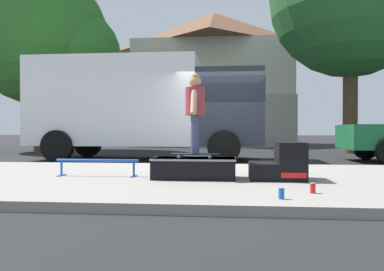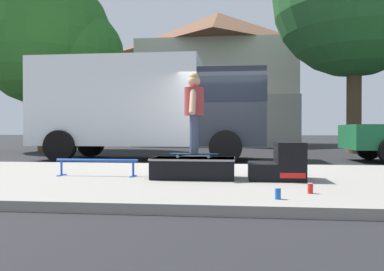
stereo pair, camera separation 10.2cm
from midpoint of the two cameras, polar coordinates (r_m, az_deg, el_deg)
name	(u,v)px [view 1 (the left image)]	position (r m, az deg, el deg)	size (l,w,h in m)	color
ground_plane	(221,167)	(9.49, 4.04, -4.64)	(140.00, 140.00, 0.00)	black
sidewalk_slab	(217,180)	(6.50, 3.27, -6.57)	(50.00, 5.00, 0.12)	gray
skate_box	(194,167)	(6.22, -0.12, -4.70)	(1.32, 0.71, 0.33)	black
kicker_ramp	(282,164)	(6.22, 12.62, -4.11)	(0.84, 0.73, 0.59)	black
grind_rail	(97,163)	(6.72, -14.22, -4.01)	(1.41, 0.28, 0.29)	blue
skateboard	(195,154)	(6.20, -0.01, -2.78)	(0.80, 0.27, 0.07)	navy
skater_kid	(195,106)	(6.21, -0.01, 4.34)	(0.31, 0.66, 1.29)	#3F4766
soda_can	(313,188)	(4.97, 16.81, -7.43)	(0.07, 0.07, 0.13)	red
soda_can_b	(281,193)	(4.46, 12.40, -8.34)	(0.07, 0.07, 0.13)	#1959B2
box_truck	(149,104)	(11.95, -6.66, 4.61)	(6.91, 2.63, 3.05)	white
street_tree_main	(48,42)	(18.22, -20.67, 12.82)	(6.40, 5.82, 7.80)	brown
street_tree_neighbour	(361,0)	(17.37, 23.44, 17.80)	(7.00, 6.36, 9.38)	brown
house_behind	(214,78)	(24.83, 3.17, 8.46)	(9.54, 8.23, 8.40)	beige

